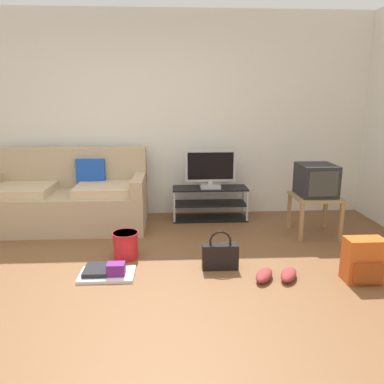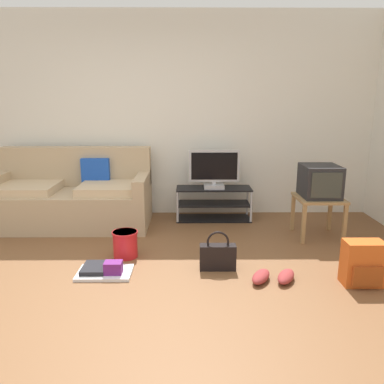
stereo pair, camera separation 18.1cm
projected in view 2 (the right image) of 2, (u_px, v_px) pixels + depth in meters
name	position (u px, v px, depth m)	size (l,w,h in m)	color
ground_plane	(128.00, 298.00, 3.13)	(9.00, 9.80, 0.02)	brown
wall_back	(152.00, 116.00, 5.19)	(9.00, 0.10, 2.70)	silver
couch	(72.00, 197.00, 4.89)	(1.96, 0.90, 0.96)	tan
tv_stand	(214.00, 204.00, 5.12)	(0.99, 0.36, 0.43)	black
flat_tv	(214.00, 170.00, 4.98)	(0.66, 0.22, 0.50)	#B2B2B7
side_table	(319.00, 203.00, 4.43)	(0.52, 0.52, 0.48)	#9E7A4C
crt_tv	(320.00, 181.00, 4.38)	(0.41, 0.45, 0.37)	#232326
backpack	(363.00, 264.00, 3.30)	(0.33, 0.26, 0.39)	#CC561E
handbag	(218.00, 256.00, 3.62)	(0.34, 0.12, 0.38)	black
cleaning_bucket	(125.00, 243.00, 3.90)	(0.26, 0.26, 0.27)	red
sneakers_pair	(273.00, 276.00, 3.39)	(0.47, 0.32, 0.09)	#993333
floor_tray	(104.00, 270.00, 3.53)	(0.50, 0.33, 0.14)	silver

